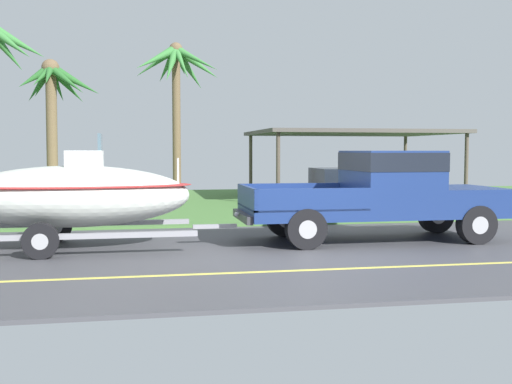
% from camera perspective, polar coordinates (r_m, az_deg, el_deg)
% --- Properties ---
extents(ground, '(36.00, 22.00, 0.11)m').
position_cam_1_polar(ground, '(19.99, -2.02, -1.69)').
color(ground, '#424247').
extents(pickup_truck_towing, '(5.76, 2.07, 1.92)m').
position_cam_1_polar(pickup_truck_towing, '(13.52, 12.14, 0.11)').
color(pickup_truck_towing, navy).
rests_on(pickup_truck_towing, ground).
extents(boat_on_trailer, '(5.78, 2.31, 2.25)m').
position_cam_1_polar(boat_on_trailer, '(12.52, -16.63, -0.33)').
color(boat_on_trailer, gray).
rests_on(boat_on_trailer, ground).
extents(parked_sedan_near, '(4.40, 1.95, 1.38)m').
position_cam_1_polar(parked_sedan_near, '(19.28, 9.54, 0.09)').
color(parked_sedan_near, beige).
rests_on(parked_sedan_near, ground).
extents(carport_awning, '(7.48, 5.70, 2.68)m').
position_cam_1_polar(carport_awning, '(24.48, 8.71, 5.33)').
color(carport_awning, '#4C4238').
rests_on(carport_awning, ground).
extents(palm_tree_near_left, '(3.15, 2.82, 5.36)m').
position_cam_1_polar(palm_tree_near_left, '(24.77, -18.14, 8.56)').
color(palm_tree_near_left, brown).
rests_on(palm_tree_near_left, ground).
extents(palm_tree_near_right, '(3.58, 3.28, 6.25)m').
position_cam_1_polar(palm_tree_near_right, '(25.50, -7.24, 10.70)').
color(palm_tree_near_right, brown).
rests_on(palm_tree_near_right, ground).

